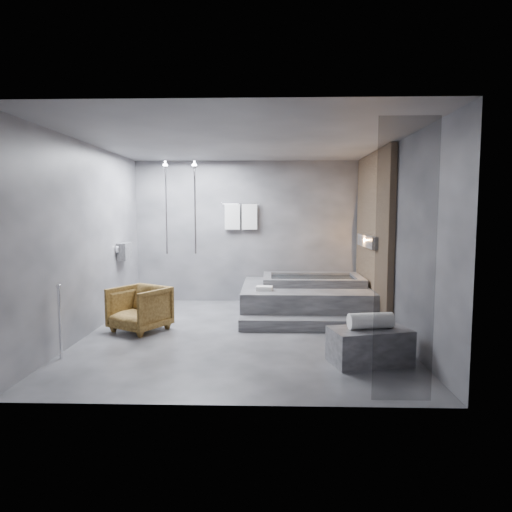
{
  "coord_description": "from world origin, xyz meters",
  "views": [
    {
      "loc": [
        0.42,
        -6.6,
        1.81
      ],
      "look_at": [
        0.21,
        0.3,
        1.13
      ],
      "focal_mm": 32.0,
      "sensor_mm": 36.0,
      "label": 1
    }
  ],
  "objects": [
    {
      "name": "room",
      "position": [
        0.4,
        0.24,
        1.73
      ],
      "size": [
        5.0,
        5.04,
        2.82
      ],
      "color": "#323235",
      "rests_on": "ground"
    },
    {
      "name": "tub_deck",
      "position": [
        1.05,
        1.45,
        0.25
      ],
      "size": [
        2.2,
        2.0,
        0.5
      ],
      "primitive_type": "cube",
      "color": "#38383B",
      "rests_on": "ground"
    },
    {
      "name": "deck_towel",
      "position": [
        0.33,
        0.88,
        0.54
      ],
      "size": [
        0.28,
        0.22,
        0.07
      ],
      "primitive_type": "cube",
      "rotation": [
        0.0,
        0.0,
        -0.08
      ],
      "color": "silver",
      "rests_on": "tub_deck"
    },
    {
      "name": "concrete_bench",
      "position": [
        1.62,
        -1.25,
        0.21
      ],
      "size": [
        1.03,
        0.73,
        0.42
      ],
      "primitive_type": "cube",
      "rotation": [
        0.0,
        0.0,
        0.26
      ],
      "color": "#37373A",
      "rests_on": "ground"
    },
    {
      "name": "tub_step",
      "position": [
        1.05,
        0.27,
        0.09
      ],
      "size": [
        2.2,
        0.36,
        0.18
      ],
      "primitive_type": "cube",
      "color": "#38383B",
      "rests_on": "ground"
    },
    {
      "name": "driftwood_chair",
      "position": [
        -1.55,
        0.14,
        0.34
      ],
      "size": [
        1.01,
        1.01,
        0.68
      ],
      "primitive_type": "imported",
      "rotation": [
        0.0,
        0.0,
        -0.53
      ],
      "color": "#412B10",
      "rests_on": "ground"
    },
    {
      "name": "rolled_towel",
      "position": [
        1.62,
        -1.24,
        0.51
      ],
      "size": [
        0.56,
        0.28,
        0.19
      ],
      "primitive_type": "cylinder",
      "rotation": [
        0.0,
        1.57,
        0.18
      ],
      "color": "white",
      "rests_on": "concrete_bench"
    }
  ]
}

